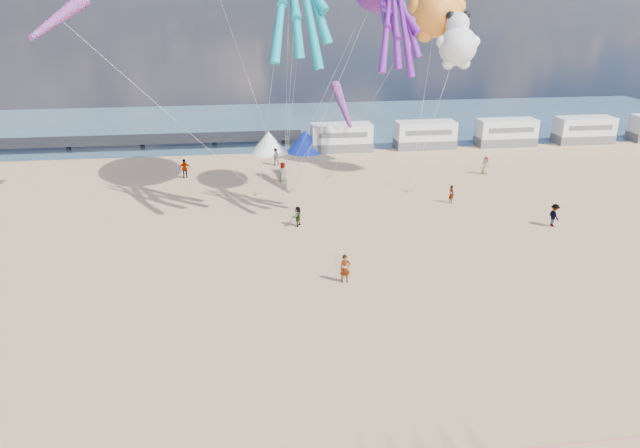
{
  "coord_description": "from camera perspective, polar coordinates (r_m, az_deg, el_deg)",
  "views": [
    {
      "loc": [
        -4.24,
        -20.76,
        16.1
      ],
      "look_at": [
        -0.77,
        6.0,
        5.2
      ],
      "focal_mm": 32.0,
      "sensor_mm": 36.0,
      "label": 1
    }
  ],
  "objects": [
    {
      "name": "motorhome_2",
      "position": [
        68.99,
        18.1,
        8.71
      ],
      "size": [
        6.6,
        2.5,
        3.0
      ],
      "primitive_type": "cube",
      "color": "silver",
      "rests_on": "ground"
    },
    {
      "name": "kite_teddy_orange",
      "position": [
        54.11,
        11.6,
        20.07
      ],
      "size": [
        5.48,
        5.18,
        7.47
      ],
      "primitive_type": null,
      "rotation": [
        0.0,
        0.0,
        -0.04
      ],
      "color": "orange"
    },
    {
      "name": "water",
      "position": [
        77.57,
        -4.15,
        9.98
      ],
      "size": [
        120.0,
        120.0,
        0.0
      ],
      "primitive_type": "plane",
      "color": "#3A596F",
      "rests_on": "ground"
    },
    {
      "name": "beachgoer_0",
      "position": [
        57.11,
        16.21,
        5.63
      ],
      "size": [
        0.74,
        0.65,
        1.69
      ],
      "primitive_type": "imported",
      "rotation": [
        0.0,
        0.0,
        5.79
      ],
      "color": "#7F6659",
      "rests_on": "ground"
    },
    {
      "name": "pier",
      "position": [
        70.62,
        -27.08,
        7.25
      ],
      "size": [
        60.0,
        3.0,
        0.5
      ],
      "primitive_type": "cube",
      "color": "black",
      "rests_on": "ground"
    },
    {
      "name": "windsock_mid",
      "position": [
        46.62,
        8.79,
        17.84
      ],
      "size": [
        2.57,
        5.52,
        5.47
      ],
      "primitive_type": null,
      "rotation": [
        0.0,
        0.0,
        -0.3
      ],
      "color": "red"
    },
    {
      "name": "tent_white",
      "position": [
        62.6,
        -5.17,
        8.14
      ],
      "size": [
        4.0,
        4.0,
        2.4
      ],
      "primitive_type": "cone",
      "color": "white",
      "rests_on": "ground"
    },
    {
      "name": "sandbag_b",
      "position": [
        49.86,
        -2.76,
        3.27
      ],
      "size": [
        0.5,
        0.35,
        0.22
      ],
      "primitive_type": "cube",
      "color": "gray",
      "rests_on": "ground"
    },
    {
      "name": "windsock_left",
      "position": [
        45.19,
        -24.68,
        18.22
      ],
      "size": [
        3.35,
        6.48,
        6.52
      ],
      "primitive_type": null,
      "rotation": [
        0.0,
        0.0,
        -0.36
      ],
      "color": "red"
    },
    {
      "name": "motorhome_0",
      "position": [
        63.32,
        2.15,
        8.65
      ],
      "size": [
        6.6,
        2.5,
        3.0
      ],
      "primitive_type": "cube",
      "color": "silver",
      "rests_on": "ground"
    },
    {
      "name": "ground",
      "position": [
        26.61,
        3.43,
        -15.27
      ],
      "size": [
        120.0,
        120.0,
        0.0
      ],
      "primitive_type": "plane",
      "color": "tan",
      "rests_on": "ground"
    },
    {
      "name": "tent_blue",
      "position": [
        62.87,
        -1.49,
        8.28
      ],
      "size": [
        4.0,
        4.0,
        2.4
      ],
      "primitive_type": "cone",
      "color": "#1933CC",
      "rests_on": "ground"
    },
    {
      "name": "beachgoer_6",
      "position": [
        52.69,
        -3.74,
        5.2
      ],
      "size": [
        0.52,
        0.72,
        1.82
      ],
      "primitive_type": "imported",
      "rotation": [
        0.0,
        0.0,
        4.57
      ],
      "color": "#7F6659",
      "rests_on": "ground"
    },
    {
      "name": "sandbag_a",
      "position": [
        49.53,
        -6.14,
        3.04
      ],
      "size": [
        0.5,
        0.35,
        0.22
      ],
      "primitive_type": "cube",
      "color": "gray",
      "rests_on": "ground"
    },
    {
      "name": "beachgoer_4",
      "position": [
        42.43,
        -2.24,
        0.79
      ],
      "size": [
        0.77,
        0.96,
        1.52
      ],
      "primitive_type": "imported",
      "rotation": [
        0.0,
        0.0,
        4.18
      ],
      "color": "#7F6659",
      "rests_on": "ground"
    },
    {
      "name": "motorhome_3",
      "position": [
        73.52,
        24.9,
        8.53
      ],
      "size": [
        6.6,
        2.5,
        3.0
      ],
      "primitive_type": "cube",
      "color": "silver",
      "rests_on": "ground"
    },
    {
      "name": "standing_person",
      "position": [
        34.14,
        2.53,
        -4.49
      ],
      "size": [
        0.71,
        0.52,
        1.77
      ],
      "primitive_type": "imported",
      "rotation": [
        0.0,
        0.0,
        0.17
      ],
      "color": "tan",
      "rests_on": "ground"
    },
    {
      "name": "beachgoer_5",
      "position": [
        48.34,
        13.01,
        2.93
      ],
      "size": [
        0.89,
        1.5,
        1.54
      ],
      "primitive_type": "imported",
      "rotation": [
        0.0,
        0.0,
        1.9
      ],
      "color": "#7F6659",
      "rests_on": "ground"
    },
    {
      "name": "beachgoer_2",
      "position": [
        45.72,
        22.38,
        0.82
      ],
      "size": [
        0.69,
        0.87,
        1.74
      ],
      "primitive_type": "imported",
      "rotation": [
        0.0,
        0.0,
        1.61
      ],
      "color": "#7F6659",
      "rests_on": "ground"
    },
    {
      "name": "sandbag_e",
      "position": [
        52.46,
        -3.58,
        4.21
      ],
      "size": [
        0.5,
        0.35,
        0.22
      ],
      "primitive_type": "cube",
      "color": "gray",
      "rests_on": "ground"
    },
    {
      "name": "beachgoer_1",
      "position": [
        58.12,
        -4.49,
        6.74
      ],
      "size": [
        0.86,
        0.58,
        1.73
      ],
      "primitive_type": "imported",
      "rotation": [
        0.0,
        0.0,
        3.17
      ],
      "color": "#7F6659",
      "rests_on": "ground"
    },
    {
      "name": "kite_panda",
      "position": [
        51.91,
        13.6,
        16.91
      ],
      "size": [
        4.96,
        4.82,
        5.59
      ],
      "primitive_type": null,
      "rotation": [
        0.0,
        0.0,
        0.33
      ],
      "color": "silver"
    },
    {
      "name": "sandbag_c",
      "position": [
        50.56,
        8.96,
        3.29
      ],
      "size": [
        0.5,
        0.35,
        0.22
      ],
      "primitive_type": "cube",
      "color": "gray",
      "rests_on": "ground"
    },
    {
      "name": "sandbag_d",
      "position": [
        53.69,
        0.95,
        4.67
      ],
      "size": [
        0.5,
        0.35,
        0.22
      ],
      "primitive_type": "cube",
      "color": "gray",
      "rests_on": "ground"
    },
    {
      "name": "motorhome_1",
      "position": [
        65.53,
        10.47,
        8.76
      ],
      "size": [
        6.6,
        2.5,
        3.0
      ],
      "primitive_type": "cube",
      "color": "silver",
      "rests_on": "ground"
    },
    {
      "name": "windsock_right",
      "position": [
        47.79,
        2.25,
        11.8
      ],
      "size": [
        1.47,
        5.47,
        5.41
      ],
      "primitive_type": null,
      "rotation": [
        0.0,
        0.0,
        0.11
      ],
      "color": "red"
    },
    {
      "name": "beachgoer_3",
      "position": [
        55.1,
        -13.37,
        5.41
      ],
      "size": [
        1.27,
        0.83,
        1.85
      ],
      "primitive_type": "imported",
      "rotation": [
        0.0,
        0.0,
        3.27
      ],
      "color": "#7F6659",
      "rests_on": "ground"
    }
  ]
}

